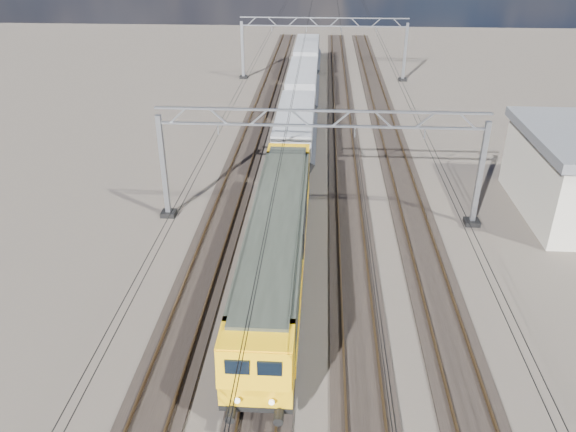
# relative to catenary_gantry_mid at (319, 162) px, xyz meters

# --- Properties ---
(ground) EXTENTS (160.00, 160.00, 0.00)m
(ground) POSITION_rel_catenary_gantry_mid_xyz_m (-0.00, -4.00, -3.91)
(ground) COLOR #2A251F
(ground) RESTS_ON ground
(track_outer_west) EXTENTS (2.60, 140.00, 0.30)m
(track_outer_west) POSITION_rel_catenary_gantry_mid_xyz_m (-6.00, -4.00, -3.83)
(track_outer_west) COLOR black
(track_outer_west) RESTS_ON ground
(track_loco) EXTENTS (2.60, 140.00, 0.30)m
(track_loco) POSITION_rel_catenary_gantry_mid_xyz_m (-2.00, -4.00, -3.83)
(track_loco) COLOR black
(track_loco) RESTS_ON ground
(track_inner_east) EXTENTS (2.60, 140.00, 0.30)m
(track_inner_east) POSITION_rel_catenary_gantry_mid_xyz_m (2.00, -4.00, -3.83)
(track_inner_east) COLOR black
(track_inner_east) RESTS_ON ground
(track_outer_east) EXTENTS (2.60, 140.00, 0.30)m
(track_outer_east) POSITION_rel_catenary_gantry_mid_xyz_m (6.00, -4.00, -3.83)
(track_outer_east) COLOR black
(track_outer_east) RESTS_ON ground
(catenary_gantry_mid) EXTENTS (19.90, 0.90, 7.11)m
(catenary_gantry_mid) POSITION_rel_catenary_gantry_mid_xyz_m (0.00, 0.00, 0.00)
(catenary_gantry_mid) COLOR gray
(catenary_gantry_mid) RESTS_ON ground
(catenary_gantry_far) EXTENTS (19.90, 0.90, 7.11)m
(catenary_gantry_far) POSITION_rel_catenary_gantry_mid_xyz_m (0.00, 36.00, 0.00)
(catenary_gantry_far) COLOR gray
(catenary_gantry_far) RESTS_ON ground
(overhead_wires) EXTENTS (12.03, 140.00, 0.53)m
(overhead_wires) POSITION_rel_catenary_gantry_mid_xyz_m (-0.00, 4.00, 1.84)
(overhead_wires) COLOR black
(overhead_wires) RESTS_ON ground
(locomotive) EXTENTS (2.76, 21.10, 3.62)m
(locomotive) POSITION_rel_catenary_gantry_mid_xyz_m (-2.00, -6.79, -1.58)
(locomotive) COLOR black
(locomotive) RESTS_ON ground
(hopper_wagon_lead) EXTENTS (3.38, 13.00, 3.25)m
(hopper_wagon_lead) POSITION_rel_catenary_gantry_mid_xyz_m (-2.00, 10.91, -1.67)
(hopper_wagon_lead) COLOR black
(hopper_wagon_lead) RESTS_ON ground
(hopper_wagon_mid) EXTENTS (3.38, 13.00, 3.25)m
(hopper_wagon_mid) POSITION_rel_catenary_gantry_mid_xyz_m (-2.00, 25.11, -1.67)
(hopper_wagon_mid) COLOR black
(hopper_wagon_mid) RESTS_ON ground
(hopper_wagon_third) EXTENTS (3.38, 13.00, 3.25)m
(hopper_wagon_third) POSITION_rel_catenary_gantry_mid_xyz_m (-2.00, 39.31, -1.67)
(hopper_wagon_third) COLOR black
(hopper_wagon_third) RESTS_ON ground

